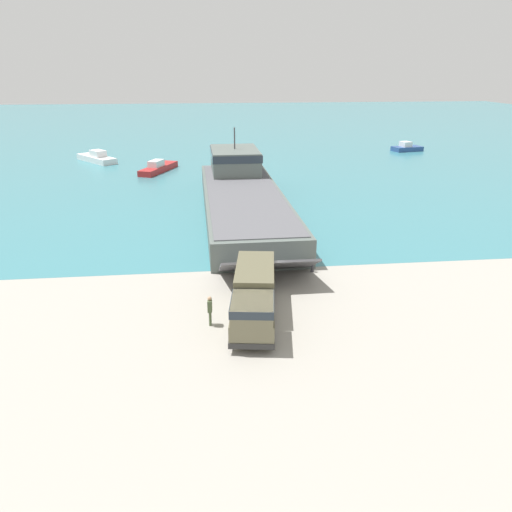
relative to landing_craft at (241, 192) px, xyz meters
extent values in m
plane|color=#9E998E|center=(-0.33, -20.68, -1.74)|extent=(240.00, 240.00, 0.00)
cube|color=teal|center=(-0.33, 73.35, -1.73)|extent=(240.00, 180.00, 0.01)
cube|color=#56605B|center=(0.02, -2.26, -0.64)|extent=(7.80, 29.76, 2.19)
cube|color=#56565B|center=(0.02, -2.26, 0.50)|extent=(7.19, 28.57, 0.08)
cube|color=#56605B|center=(-0.07, 7.93, 1.80)|extent=(5.35, 8.36, 2.69)
cube|color=#28333D|center=(-0.07, 7.93, 2.59)|extent=(5.51, 8.45, 0.81)
cylinder|color=#3F3F42|center=(-0.07, 7.93, 4.35)|extent=(0.16, 0.16, 2.40)
cube|color=#56565B|center=(0.16, -19.00, -0.52)|extent=(6.45, 3.92, 2.09)
cube|color=#6B664C|center=(-1.30, -24.15, -0.77)|extent=(3.42, 8.13, 1.19)
cube|color=#6B664C|center=(-1.68, -26.73, 0.27)|extent=(2.53, 2.96, 0.89)
cube|color=#28333D|center=(-1.68, -26.73, 0.49)|extent=(2.60, 3.00, 0.45)
cube|color=brown|center=(-1.11, -22.83, 0.42)|extent=(2.91, 5.27, 1.21)
cube|color=#2D2D2D|center=(-1.86, -27.98, -1.22)|extent=(2.36, 0.58, 0.32)
cylinder|color=black|center=(-0.74, -26.70, -1.17)|extent=(0.57, 1.19, 1.14)
cylinder|color=black|center=(-2.57, -26.44, -1.17)|extent=(0.57, 1.19, 1.14)
cylinder|color=black|center=(-0.12, -22.41, -1.17)|extent=(0.57, 1.19, 1.14)
cylinder|color=black|center=(-1.95, -22.15, -1.17)|extent=(0.57, 1.19, 1.14)
cylinder|color=black|center=(0.04, -21.32, -1.17)|extent=(0.57, 1.19, 1.14)
cylinder|color=black|center=(-1.79, -21.06, -1.17)|extent=(0.57, 1.19, 1.14)
cylinder|color=#475638|center=(-3.85, -24.69, -1.31)|extent=(0.14, 0.14, 0.85)
cylinder|color=#475638|center=(-3.84, -24.51, -1.31)|extent=(0.14, 0.14, 0.85)
cube|color=#475638|center=(-3.85, -24.60, -0.55)|extent=(0.28, 0.46, 0.67)
sphere|color=tan|center=(-3.85, -24.60, -0.10)|extent=(0.23, 0.23, 0.23)
cube|color=white|center=(-19.92, 29.73, -1.31)|extent=(7.05, 8.12, 0.86)
cube|color=silver|center=(-19.53, 29.23, -0.40)|extent=(2.85, 3.01, 0.95)
cube|color=navy|center=(31.86, 34.58, -1.35)|extent=(5.49, 3.63, 0.77)
cube|color=silver|center=(31.49, 34.49, -0.54)|extent=(1.88, 2.09, 0.85)
cube|color=#B22323|center=(-9.86, 20.76, -1.34)|extent=(5.09, 8.66, 0.79)
cube|color=silver|center=(-10.11, 20.17, -0.51)|extent=(2.25, 2.90, 0.87)
cylinder|color=#333338|center=(3.56, -17.57, -1.44)|extent=(0.23, 0.23, 0.59)
sphere|color=#333338|center=(3.56, -17.57, -1.08)|extent=(0.27, 0.27, 0.27)
camera|label=1|loc=(-4.07, -49.71, 11.88)|focal=35.00mm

